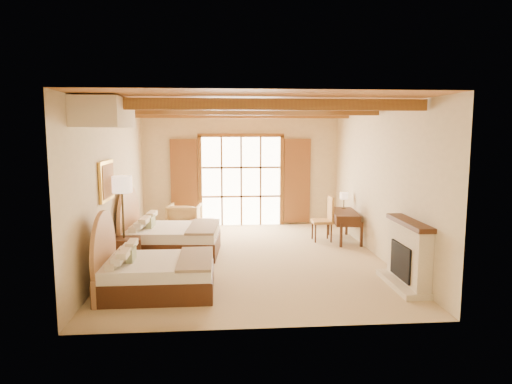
{
  "coord_description": "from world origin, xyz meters",
  "views": [
    {
      "loc": [
        -0.61,
        -9.38,
        2.67
      ],
      "look_at": [
        0.16,
        0.2,
        1.38
      ],
      "focal_mm": 32.0,
      "sensor_mm": 36.0,
      "label": 1
    }
  ],
  "objects": [
    {
      "name": "canopy_valance",
      "position": [
        -2.4,
        -2.0,
        2.95
      ],
      "size": [
        0.7,
        1.4,
        0.45
      ],
      "primitive_type": "cube",
      "color": "beige",
      "rests_on": "ceiling"
    },
    {
      "name": "wall_left",
      "position": [
        -2.75,
        0.0,
        1.6
      ],
      "size": [
        0.0,
        7.0,
        7.0
      ],
      "primitive_type": "plane",
      "rotation": [
        1.57,
        0.0,
        1.57
      ],
      "color": "beige",
      "rests_on": "ground"
    },
    {
      "name": "bed_far",
      "position": [
        -1.8,
        0.44,
        0.4
      ],
      "size": [
        2.1,
        1.65,
        1.31
      ],
      "rotation": [
        0.0,
        0.0,
        -0.08
      ],
      "color": "#402511",
      "rests_on": "floor"
    },
    {
      "name": "armchair",
      "position": [
        -1.55,
        2.57,
        0.38
      ],
      "size": [
        0.92,
        0.94,
        0.77
      ],
      "primitive_type": "imported",
      "rotation": [
        0.0,
        0.0,
        -3.26
      ],
      "color": "tan",
      "rests_on": "floor"
    },
    {
      "name": "ceiling",
      "position": [
        0.0,
        0.0,
        3.2
      ],
      "size": [
        7.0,
        7.0,
        0.0
      ],
      "primitive_type": "plane",
      "rotation": [
        3.14,
        0.0,
        0.0
      ],
      "color": "#BB6E3A",
      "rests_on": "ground"
    },
    {
      "name": "desk_chair",
      "position": [
        1.9,
        1.39,
        0.34
      ],
      "size": [
        0.49,
        0.49,
        1.09
      ],
      "rotation": [
        0.0,
        0.0,
        -0.01
      ],
      "color": "#B77C44",
      "rests_on": "floor"
    },
    {
      "name": "bed_near",
      "position": [
        -1.78,
        -1.96,
        0.37
      ],
      "size": [
        1.83,
        1.44,
        1.21
      ],
      "rotation": [
        0.0,
        0.0,
        -0.0
      ],
      "color": "#402511",
      "rests_on": "floor"
    },
    {
      "name": "wall_back",
      "position": [
        0.0,
        3.5,
        1.6
      ],
      "size": [
        5.5,
        0.0,
        5.5
      ],
      "primitive_type": "plane",
      "rotation": [
        1.57,
        0.0,
        0.0
      ],
      "color": "beige",
      "rests_on": "ground"
    },
    {
      "name": "floor_lamp",
      "position": [
        -2.5,
        -0.44,
        1.53
      ],
      "size": [
        0.38,
        0.38,
        1.81
      ],
      "color": "#352B1A",
      "rests_on": "floor"
    },
    {
      "name": "ottoman",
      "position": [
        -1.05,
        1.95,
        0.22
      ],
      "size": [
        0.66,
        0.66,
        0.44
      ],
      "primitive_type": "cube",
      "rotation": [
        0.0,
        0.0,
        0.1
      ],
      "color": "#B27E4A",
      "rests_on": "floor"
    },
    {
      "name": "nightstand",
      "position": [
        -2.42,
        -0.45,
        0.29
      ],
      "size": [
        0.55,
        0.55,
        0.59
      ],
      "primitive_type": "cube",
      "rotation": [
        0.0,
        0.0,
        0.14
      ],
      "color": "#402511",
      "rests_on": "floor"
    },
    {
      "name": "fireplace",
      "position": [
        2.6,
        -2.0,
        0.51
      ],
      "size": [
        0.46,
        1.4,
        1.16
      ],
      "color": "beige",
      "rests_on": "ground"
    },
    {
      "name": "floor",
      "position": [
        0.0,
        0.0,
        0.0
      ],
      "size": [
        7.0,
        7.0,
        0.0
      ],
      "primitive_type": "plane",
      "color": "tan",
      "rests_on": "ground"
    },
    {
      "name": "wall_right",
      "position": [
        2.75,
        0.0,
        1.6
      ],
      "size": [
        0.0,
        7.0,
        7.0
      ],
      "primitive_type": "plane",
      "rotation": [
        1.57,
        0.0,
        -1.57
      ],
      "color": "beige",
      "rests_on": "ground"
    },
    {
      "name": "painting",
      "position": [
        -2.7,
        -0.75,
        1.75
      ],
      "size": [
        0.06,
        0.95,
        0.75
      ],
      "color": "gold",
      "rests_on": "wall_left"
    },
    {
      "name": "ceiling_beams",
      "position": [
        0.0,
        0.0,
        3.08
      ],
      "size": [
        5.39,
        4.6,
        0.18
      ],
      "primitive_type": null,
      "color": "brown",
      "rests_on": "ceiling"
    },
    {
      "name": "desk_lamp",
      "position": [
        2.52,
        1.79,
        1.03
      ],
      "size": [
        0.2,
        0.2,
        0.4
      ],
      "color": "#352B1A",
      "rests_on": "desk"
    },
    {
      "name": "french_doors",
      "position": [
        0.0,
        3.44,
        1.25
      ],
      "size": [
        3.95,
        0.08,
        2.6
      ],
      "color": "white",
      "rests_on": "ground"
    },
    {
      "name": "desk",
      "position": [
        2.42,
        1.35,
        0.39
      ],
      "size": [
        0.73,
        1.41,
        0.73
      ],
      "rotation": [
        0.0,
        0.0,
        -0.11
      ],
      "color": "#402511",
      "rests_on": "floor"
    }
  ]
}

